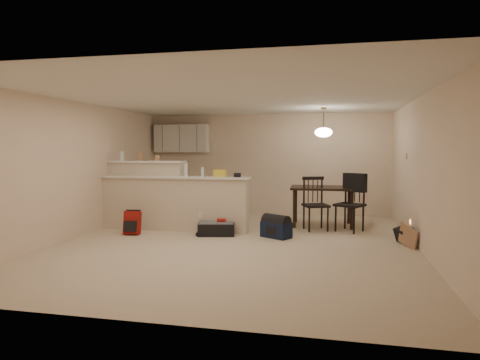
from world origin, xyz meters
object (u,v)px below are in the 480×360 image
(pendant_lamp, at_px, (323,132))
(dining_chair_far, at_px, (350,203))
(dining_chair_near, at_px, (316,204))
(black_daypack, at_px, (405,235))
(dining_table, at_px, (323,192))
(suitcase, at_px, (217,229))
(red_backpack, at_px, (132,223))
(navy_duffel, at_px, (276,230))

(pendant_lamp, relative_size, dining_chair_far, 0.55)
(dining_chair_near, xyz_separation_m, black_daypack, (1.56, -0.87, -0.40))
(dining_table, distance_m, pendant_lamp, 1.26)
(dining_table, height_order, dining_chair_far, dining_chair_far)
(suitcase, height_order, red_backpack, red_backpack)
(dining_chair_near, distance_m, black_daypack, 1.83)
(black_daypack, bearing_deg, dining_chair_near, 40.13)
(red_backpack, xyz_separation_m, black_daypack, (4.98, 0.29, -0.09))
(dining_chair_near, bearing_deg, suitcase, -175.57)
(pendant_lamp, bearing_deg, black_daypack, -44.39)
(dining_table, bearing_deg, black_daypack, -46.91)
(dining_table, bearing_deg, navy_duffel, -122.20)
(suitcase, relative_size, navy_duffel, 1.27)
(suitcase, bearing_deg, red_backpack, 178.12)
(dining_chair_far, distance_m, suitcase, 2.68)
(pendant_lamp, xyz_separation_m, navy_duffel, (-0.80, -1.41, -1.84))
(pendant_lamp, bearing_deg, red_backpack, -154.39)
(black_daypack, bearing_deg, dining_chair_far, 24.78)
(dining_table, xyz_separation_m, dining_chair_near, (-0.12, -0.54, -0.20))
(pendant_lamp, bearing_deg, dining_chair_near, -102.43)
(dining_table, bearing_deg, red_backpack, -156.91)
(navy_duffel, height_order, black_daypack, navy_duffel)
(suitcase, bearing_deg, dining_chair_far, 7.56)
(dining_chair_far, relative_size, suitcase, 1.65)
(pendant_lamp, distance_m, dining_chair_far, 1.61)
(dining_table, xyz_separation_m, red_backpack, (-3.54, -1.70, -0.51))
(dining_table, relative_size, dining_chair_far, 1.22)
(pendant_lamp, relative_size, dining_chair_near, 0.58)
(navy_duffel, bearing_deg, black_daypack, 30.76)
(pendant_lamp, bearing_deg, dining_table, 0.00)
(dining_table, relative_size, black_daypack, 4.44)
(dining_chair_far, height_order, black_daypack, dining_chair_far)
(red_backpack, bearing_deg, dining_table, 18.25)
(pendant_lamp, xyz_separation_m, suitcase, (-1.95, -1.41, -1.87))
(pendant_lamp, relative_size, suitcase, 0.91)
(dining_table, height_order, red_backpack, dining_table)
(red_backpack, relative_size, black_daypack, 1.43)
(navy_duffel, xyz_separation_m, black_daypack, (2.25, 0.00, -0.01))
(pendant_lamp, relative_size, navy_duffel, 1.15)
(suitcase, distance_m, navy_duffel, 1.14)
(dining_chair_near, height_order, dining_chair_far, dining_chair_far)
(dining_chair_far, xyz_separation_m, navy_duffel, (-1.34, -0.89, -0.42))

